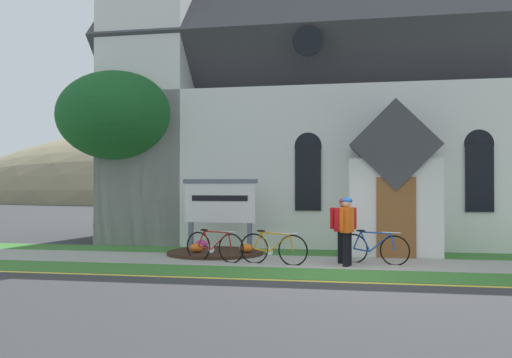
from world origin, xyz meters
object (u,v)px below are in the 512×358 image
at_px(bicycle_green, 374,248).
at_px(cyclist_in_yellow_jersey, 347,227).
at_px(cyclist_in_orange_jersey, 343,226).
at_px(church_sign, 220,204).
at_px(bicycle_yellow, 214,246).
at_px(bicycle_black, 273,248).
at_px(yard_deciduous_tree, 116,116).

relative_size(bicycle_green, cyclist_in_yellow_jersey, 1.05).
bearing_deg(cyclist_in_orange_jersey, bicycle_green, 10.08).
xyz_separation_m(bicycle_green, cyclist_in_yellow_jersey, (-0.60, -0.58, 0.55)).
bearing_deg(church_sign, bicycle_yellow, -79.42).
relative_size(bicycle_green, bicycle_yellow, 1.03).
height_order(bicycle_yellow, cyclist_in_orange_jersey, cyclist_in_orange_jersey).
distance_m(bicycle_green, bicycle_black, 2.42).
xyz_separation_m(cyclist_in_orange_jersey, yard_deciduous_tree, (-7.30, 3.17, 3.18)).
height_order(church_sign, bicycle_black, church_sign).
bearing_deg(bicycle_green, cyclist_in_yellow_jersey, -135.94).
height_order(cyclist_in_orange_jersey, yard_deciduous_tree, yard_deciduous_tree).
xyz_separation_m(bicycle_black, cyclist_in_yellow_jersey, (1.75, -0.04, 0.55)).
relative_size(church_sign, bicycle_green, 1.29).
xyz_separation_m(bicycle_yellow, yard_deciduous_tree, (-4.14, 3.35, 3.71)).
xyz_separation_m(church_sign, bicycle_yellow, (0.35, -1.90, -1.00)).
distance_m(bicycle_green, cyclist_in_orange_jersey, 0.90).
bearing_deg(bicycle_green, cyclist_in_orange_jersey, -169.92).
distance_m(church_sign, bicycle_yellow, 2.17).
xyz_separation_m(church_sign, cyclist_in_orange_jersey, (3.51, -1.72, -0.47)).
relative_size(church_sign, cyclist_in_yellow_jersey, 1.35).
relative_size(church_sign, cyclist_in_orange_jersey, 1.38).
xyz_separation_m(cyclist_in_orange_jersey, cyclist_in_yellow_jersey, (0.11, -0.46, 0.02)).
bearing_deg(yard_deciduous_tree, cyclist_in_orange_jersey, -23.47).
distance_m(bicycle_green, yard_deciduous_tree, 9.34).
bearing_deg(cyclist_in_orange_jersey, cyclist_in_yellow_jersey, -76.32).
distance_m(church_sign, cyclist_in_orange_jersey, 3.94).
xyz_separation_m(bicycle_yellow, bicycle_black, (1.52, -0.23, 0.00)).
xyz_separation_m(church_sign, yard_deciduous_tree, (-3.79, 1.45, 2.71)).
xyz_separation_m(bicycle_black, yard_deciduous_tree, (-5.66, 3.59, 3.71)).
distance_m(church_sign, bicycle_green, 4.62).
distance_m(church_sign, cyclist_in_yellow_jersey, 4.25).
xyz_separation_m(bicycle_green, cyclist_in_orange_jersey, (-0.71, -0.13, 0.53)).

